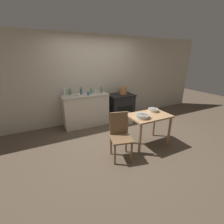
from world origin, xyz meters
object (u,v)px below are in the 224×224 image
Objects in this scene: bottle_center_right at (81,91)px; cup_mid_right at (78,95)px; bottle_center at (64,91)px; bottle_mid_left at (70,92)px; mixing_bowl_small at (153,110)px; bottle_center_left at (95,90)px; mixing_bowl_large at (142,116)px; work_table at (149,120)px; bottle_left at (91,91)px; stove at (121,107)px; cup_right at (88,93)px; bottle_far_left at (101,90)px; stock_pot at (123,90)px; flour_sack at (127,118)px; chair at (120,134)px.

bottle_center_right is 2.30× the size of cup_mid_right.
bottle_center_right reaches higher than cup_mid_right.
cup_mid_right is (0.30, -0.32, -0.07)m from bottle_center.
bottle_center_right is at bearing -6.54° from bottle_mid_left.
bottle_center_right is (-1.24, 1.66, 0.23)m from mixing_bowl_small.
bottle_center reaches higher than bottle_center_left.
mixing_bowl_large is 1.90m from bottle_center_left.
mixing_bowl_small is 2.08m from bottle_center_right.
cup_mid_right is (-0.15, -0.26, -0.04)m from bottle_center_right.
bottle_left is at bearing 112.41° from work_table.
stove is 9.46× the size of cup_right.
bottle_mid_left is (-1.09, 1.90, 0.23)m from mixing_bowl_large.
work_table is 2.30m from bottle_mid_left.
mixing_bowl_large is 1.87m from cup_mid_right.
bottle_center is at bearing 172.04° from bottle_far_left.
work_table is 1.81m from bottle_far_left.
stock_pot is 1.32m from bottle_center_right.
cup_right reaches higher than mixing_bowl_small.
bottle_center is at bearing 134.57° from mixing_bowl_small.
stove is 0.90× the size of work_table.
bottle_left is at bearing 25.94° from cup_mid_right.
cup_right is at bearing 8.19° from cup_mid_right.
flour_sack is at bearing -22.41° from bottle_mid_left.
chair is 1.76m from cup_mid_right.
bottle_center_right is (0.46, -0.06, -0.03)m from bottle_center.
bottle_left is (-0.48, 1.82, 0.22)m from mixing_bowl_large.
stock_pot is 1.55× the size of bottle_center_left.
work_table is 0.31m from mixing_bowl_small.
bottle_far_left is at bearing 175.91° from stock_pot.
mixing_bowl_large reaches higher than flour_sack.
flour_sack is (-0.01, -0.45, -0.25)m from stove.
bottle_far_left is (-0.63, 0.51, 0.85)m from flour_sack.
stock_pot is at bearing -5.99° from bottle_center_right.
bottle_far_left reaches higher than work_table.
bottle_mid_left is 0.15m from bottle_center.
cup_right reaches higher than cup_mid_right.
bottle_center is 3.25× the size of cup_right.
mixing_bowl_small is 2.74× the size of cup_mid_right.
chair is 1.99m from bottle_center_right.
mixing_bowl_small is 1.19× the size of bottle_center_right.
mixing_bowl_small is at bearing 31.46° from work_table.
bottle_left is at bearing 149.08° from flour_sack.
bottle_center_left is 0.34m from cup_right.
bottle_mid_left is at bearing 118.27° from chair.
bottle_left is at bearing 104.83° from mixing_bowl_large.
cup_mid_right is 0.99× the size of cup_right.
chair is at bearing -127.07° from flour_sack.
bottle_far_left is 2.39× the size of cup_right.
stove is 1.22m from cup_right.
bottle_mid_left is at bearing 173.43° from stove.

